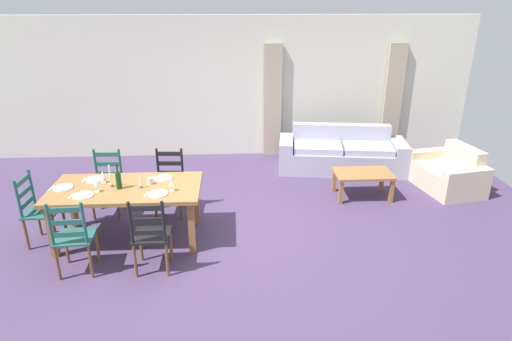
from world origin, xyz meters
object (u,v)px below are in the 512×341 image
object	(u,v)px
dining_table	(126,193)
armchair_upholstered	(449,174)
dining_chair_near_left	(73,237)
wine_glass_near_left	(96,184)
dining_chair_head_west	(38,209)
wine_bottle	(119,180)
dining_chair_far_right	(170,182)
coffee_table	(363,176)
coffee_cup_primary	(150,181)
couch	(341,154)
wine_glass_near_right	(171,183)
wine_glass_far_left	(103,175)
dining_chair_far_left	(108,183)
dining_chair_near_right	(151,235)

from	to	relation	value
dining_table	armchair_upholstered	world-z (taller)	dining_table
dining_chair_near_left	wine_glass_near_left	world-z (taller)	dining_chair_near_left
dining_chair_head_west	wine_bottle	distance (m)	1.13
dining_chair_near_left	dining_chair_far_right	xyz separation A→B (m)	(0.89, 1.51, 0.00)
dining_chair_near_left	dining_chair_head_west	size ratio (longest dim) A/B	1.00
dining_chair_near_left	wine_glass_near_left	distance (m)	0.74
dining_table	coffee_table	distance (m)	3.62
coffee_cup_primary	couch	world-z (taller)	coffee_cup_primary
dining_table	wine_bottle	bearing A→B (deg)	-145.36
couch	coffee_table	xyz separation A→B (m)	(0.06, -1.21, 0.06)
wine_glass_near_right	coffee_cup_primary	bearing A→B (deg)	142.99
dining_table	wine_glass_near_left	xyz separation A→B (m)	(-0.32, -0.13, 0.20)
dining_table	wine_glass_near_left	bearing A→B (deg)	-157.68
wine_glass_near_left	coffee_table	world-z (taller)	wine_glass_near_left
wine_glass_far_left	couch	world-z (taller)	wine_glass_far_left
dining_chair_far_right	coffee_table	world-z (taller)	dining_chair_far_right
coffee_table	armchair_upholstered	world-z (taller)	armchair_upholstered
wine_glass_near_right	couch	size ratio (longest dim) A/B	0.07
wine_glass_near_right	dining_chair_head_west	bearing A→B (deg)	176.00
couch	coffee_cup_primary	bearing A→B (deg)	-143.89
dining_table	coffee_table	world-z (taller)	dining_table
dining_chair_far_right	couch	distance (m)	3.34
dining_chair_far_left	coffee_table	xyz separation A→B (m)	(3.89, 0.34, -0.12)
wine_glass_near_right	coffee_cup_primary	distance (m)	0.39
coffee_table	armchair_upholstered	xyz separation A→B (m)	(1.55, 0.26, -0.11)
dining_chair_far_left	dining_table	bearing A→B (deg)	-59.34
wine_bottle	wine_glass_near_right	distance (m)	0.68
dining_chair_head_west	coffee_cup_primary	world-z (taller)	dining_chair_head_west
dining_table	couch	world-z (taller)	couch
dining_chair_far_right	wine_bottle	xyz separation A→B (m)	(-0.50, -0.80, 0.39)
couch	armchair_upholstered	distance (m)	1.87
couch	dining_chair_near_left	bearing A→B (deg)	-141.16
dining_chair_far_left	armchair_upholstered	distance (m)	5.48
coffee_table	armchair_upholstered	size ratio (longest dim) A/B	0.70
dining_chair_far_left	armchair_upholstered	xyz separation A→B (m)	(5.45, 0.60, -0.23)
dining_table	wine_glass_far_left	size ratio (longest dim) A/B	11.80
dining_chair_head_west	dining_table	bearing A→B (deg)	1.75
wine_glass_near_left	coffee_cup_primary	size ratio (longest dim) A/B	1.79
dining_chair_far_left	dining_chair_far_right	world-z (taller)	same
wine_bottle	wine_glass_near_left	xyz separation A→B (m)	(-0.26, -0.09, -0.01)
dining_chair_far_right	coffee_cup_primary	world-z (taller)	dining_chair_far_right
dining_chair_far_left	dining_chair_far_right	xyz separation A→B (m)	(0.90, -0.02, 0.00)
dining_chair_head_west	wine_glass_near_right	bearing A→B (deg)	-4.00
wine_glass_near_right	coffee_table	distance (m)	3.14
dining_chair_near_left	armchair_upholstered	distance (m)	5.84
dining_chair_near_right	coffee_cup_primary	bearing A→B (deg)	98.44
dining_chair_near_left	armchair_upholstered	bearing A→B (deg)	21.39
wine_glass_near_left	wine_glass_far_left	distance (m)	0.28
wine_glass_near_right	couch	distance (m)	3.76
dining_chair_near_right	dining_chair_far_left	xyz separation A→B (m)	(-0.88, 1.53, 0.00)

